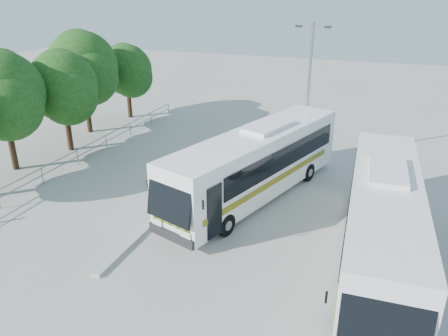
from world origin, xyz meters
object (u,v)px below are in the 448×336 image
at_px(tree_far_b, 3,94).
at_px(tree_far_d, 83,67).
at_px(tree_far_e, 127,70).
at_px(lamppost, 309,87).
at_px(coach_main, 256,163).
at_px(tree_far_c, 63,86).
at_px(coach_adjacent, 382,221).

xyz_separation_m(tree_far_b, tree_far_d, (-0.30, 7.60, 0.25)).
distance_m(tree_far_d, tree_far_e, 4.65).
distance_m(tree_far_d, lamppost, 15.98).
relative_size(coach_main, lamppost, 1.53).
distance_m(tree_far_c, lamppost, 15.27).
bearing_deg(coach_adjacent, tree_far_b, 170.92).
xyz_separation_m(tree_far_b, coach_main, (14.37, 1.49, -2.67)).
height_order(tree_far_e, coach_adjacent, tree_far_e).
xyz_separation_m(tree_far_b, tree_far_c, (0.89, 3.90, -0.31)).
relative_size(tree_far_e, lamppost, 0.72).
bearing_deg(tree_far_e, tree_far_d, -98.63).
height_order(tree_far_d, coach_adjacent, tree_far_d).
xyz_separation_m(tree_far_b, lamppost, (15.68, 7.73, -0.01)).
height_order(tree_far_c, tree_far_d, tree_far_d).
distance_m(tree_far_b, tree_far_c, 4.01).
relative_size(coach_adjacent, lamppost, 1.50).
height_order(tree_far_d, tree_far_e, tree_far_d).
bearing_deg(coach_main, tree_far_b, -156.14).
xyz_separation_m(coach_main, lamppost, (1.31, 6.24, 2.66)).
distance_m(tree_far_b, coach_main, 14.69).
height_order(tree_far_b, coach_main, tree_far_b).
xyz_separation_m(tree_far_c, coach_main, (13.48, -2.41, -2.36)).
height_order(coach_main, lamppost, lamppost).
bearing_deg(coach_main, tree_far_d, 175.32).
distance_m(tree_far_b, tree_far_e, 12.13).
bearing_deg(coach_main, lamppost, 96.08).
bearing_deg(coach_main, tree_far_c, -172.20).
bearing_deg(lamppost, tree_far_d, -178.30).
bearing_deg(tree_far_d, coach_adjacent, -25.71).
xyz_separation_m(coach_adjacent, lamppost, (-4.88, 10.17, 2.69)).
bearing_deg(tree_far_e, tree_far_b, -91.83).
distance_m(tree_far_e, lamppost, 15.92).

